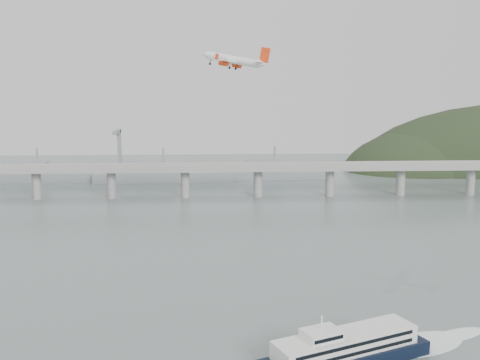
{
  "coord_description": "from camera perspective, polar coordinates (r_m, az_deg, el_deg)",
  "views": [
    {
      "loc": [
        -12.29,
        -179.56,
        75.08
      ],
      "look_at": [
        0.0,
        55.0,
        36.0
      ],
      "focal_mm": 42.0,
      "sensor_mm": 36.0,
      "label": 1
    }
  ],
  "objects": [
    {
      "name": "ground",
      "position": [
        195.02,
        0.87,
        -13.2
      ],
      "size": [
        900.0,
        900.0,
        0.0
      ],
      "primitive_type": "plane",
      "color": "slate",
      "rests_on": "ground"
    },
    {
      "name": "bridge",
      "position": [
        384.05,
        -1.3,
        0.84
      ],
      "size": [
        800.0,
        22.0,
        23.9
      ],
      "color": "gray",
      "rests_on": "ground"
    },
    {
      "name": "distant_fleet",
      "position": [
        472.14,
        -20.6,
        0.45
      ],
      "size": [
        453.0,
        60.9,
        40.0
      ],
      "color": "slate",
      "rests_on": "ground"
    },
    {
      "name": "ferry",
      "position": [
        162.5,
        10.65,
        -16.58
      ],
      "size": [
        77.94,
        38.92,
        15.53
      ],
      "rotation": [
        0.0,
        0.0,
        0.4
      ],
      "color": "black",
      "rests_on": "ground"
    },
    {
      "name": "airliner",
      "position": [
        241.99,
        -0.62,
        12.09
      ],
      "size": [
        30.48,
        28.63,
        9.1
      ],
      "rotation": [
        0.05,
        -0.18,
        2.52
      ],
      "color": "white",
      "rests_on": "ground"
    }
  ]
}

